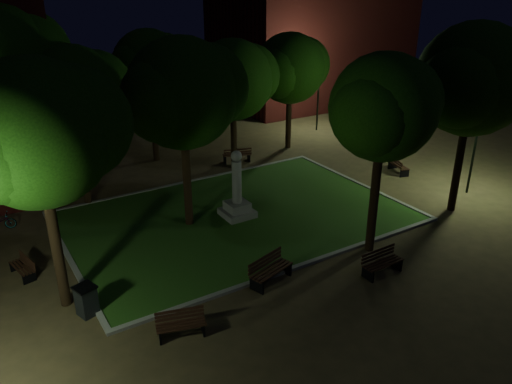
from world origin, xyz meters
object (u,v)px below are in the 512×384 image
(monument, at_px, (237,199))
(bench_near_right, at_px, (381,263))
(bench_right_side, at_px, (398,166))
(bench_west_near, at_px, (181,325))
(bench_far_side, at_px, (237,155))
(trash_bin, at_px, (86,300))
(bench_near_left, at_px, (270,270))
(bench_left_side, at_px, (23,267))

(monument, xyz_separation_m, bench_near_right, (2.22, -7.04, -0.52))
(bench_right_side, bearing_deg, bench_west_near, 129.61)
(bench_far_side, xyz_separation_m, trash_bin, (-11.66, -10.31, 0.11))
(bench_near_left, height_order, trash_bin, trash_bin)
(bench_right_side, bearing_deg, bench_near_right, 148.27)
(bench_near_right, xyz_separation_m, trash_bin, (-10.11, 3.31, 0.11))
(bench_right_side, distance_m, bench_far_side, 9.45)
(bench_near_left, height_order, bench_near_right, bench_near_left)
(bench_near_left, distance_m, trash_bin, 6.40)
(bench_far_side, bearing_deg, bench_left_side, 43.89)
(bench_near_right, bearing_deg, trash_bin, 160.92)
(monument, relative_size, trash_bin, 2.94)
(bench_west_near, distance_m, bench_far_side, 16.01)
(bench_west_near, height_order, bench_right_side, bench_right_side)
(bench_near_left, distance_m, bench_far_side, 13.06)
(bench_near_left, bearing_deg, bench_west_near, 178.10)
(bench_far_side, distance_m, trash_bin, 15.56)
(bench_near_left, xyz_separation_m, bench_west_near, (-4.01, -1.05, -0.08))
(bench_left_side, height_order, bench_far_side, bench_far_side)
(bench_right_side, xyz_separation_m, bench_far_side, (-6.94, 6.41, 0.03))
(bench_near_left, relative_size, trash_bin, 1.78)
(bench_near_left, relative_size, bench_far_side, 1.07)
(monument, xyz_separation_m, trash_bin, (-7.88, -3.73, -0.41))
(bench_west_near, xyz_separation_m, bench_left_side, (-3.60, 6.26, -0.04))
(bench_west_near, bearing_deg, bench_far_side, 69.92)
(monument, bearing_deg, bench_far_side, 60.15)
(monument, relative_size, bench_near_left, 1.65)
(bench_right_side, bearing_deg, bench_far_side, 65.24)
(bench_near_right, xyz_separation_m, bench_right_side, (8.49, 7.20, -0.03))
(bench_west_near, relative_size, trash_bin, 1.49)
(bench_near_right, xyz_separation_m, bench_far_side, (1.55, 13.62, 0.00))
(bench_far_side, height_order, trash_bin, trash_bin)
(bench_near_left, bearing_deg, monument, 55.80)
(monument, height_order, bench_near_right, monument)
(bench_west_near, bearing_deg, monument, 64.25)
(bench_near_left, distance_m, bench_near_right, 4.27)
(monument, bearing_deg, bench_left_side, -179.49)
(trash_bin, bearing_deg, bench_far_side, 41.48)
(bench_right_side, bearing_deg, bench_near_left, 131.73)
(bench_left_side, distance_m, trash_bin, 3.91)
(bench_left_side, relative_size, bench_right_side, 0.88)
(bench_right_side, distance_m, trash_bin, 19.00)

